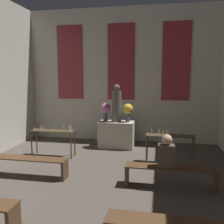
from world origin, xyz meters
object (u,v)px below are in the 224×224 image
(candle_rack_left, at_px, (53,134))
(candle_rack_right, at_px, (170,140))
(flower_vase_right, at_px, (128,110))
(pew_back_right, at_px, (170,173))
(statue, at_px, (117,105))
(altar, at_px, (116,134))
(flower_vase_left, at_px, (105,109))
(person_seated, at_px, (167,153))
(pew_back_left, at_px, (28,163))

(candle_rack_left, height_order, candle_rack_right, candle_rack_left)
(flower_vase_right, distance_m, pew_back_right, 3.23)
(statue, bearing_deg, flower_vase_right, 0.00)
(altar, xyz_separation_m, flower_vase_left, (-0.37, 0.00, 0.82))
(flower_vase_right, height_order, person_seated, flower_vase_right)
(candle_rack_right, bearing_deg, candle_rack_left, -179.96)
(flower_vase_right, bearing_deg, pew_back_right, -65.98)
(flower_vase_left, bearing_deg, altar, 0.00)
(flower_vase_left, distance_m, candle_rack_left, 1.92)
(candle_rack_left, bearing_deg, pew_back_left, -88.61)
(statue, height_order, flower_vase_right, statue)
(person_seated, bearing_deg, candle_rack_left, 154.32)
(candle_rack_right, bearing_deg, person_seated, -94.56)
(statue, xyz_separation_m, person_seated, (1.54, -2.83, -0.67))
(flower_vase_right, relative_size, person_seated, 0.87)
(pew_back_left, bearing_deg, statue, 60.02)
(candle_rack_left, xyz_separation_m, pew_back_left, (0.04, -1.54, -0.33))
(flower_vase_right, relative_size, candle_rack_right, 0.47)
(candle_rack_right, relative_size, pew_back_right, 0.67)
(statue, relative_size, pew_back_left, 0.64)
(statue, height_order, pew_back_left, statue)
(statue, distance_m, candle_rack_left, 2.24)
(altar, height_order, person_seated, person_seated)
(pew_back_left, bearing_deg, altar, 60.02)
(candle_rack_right, bearing_deg, pew_back_left, -154.87)
(altar, xyz_separation_m, pew_back_left, (-1.63, -2.83, -0.11))
(statue, relative_size, flower_vase_right, 2.04)
(statue, xyz_separation_m, flower_vase_left, (-0.37, 0.00, -0.17))
(flower_vase_left, distance_m, person_seated, 3.45)
(candle_rack_left, bearing_deg, statue, 37.56)
(flower_vase_left, bearing_deg, statue, 0.00)
(statue, bearing_deg, candle_rack_right, -37.54)
(flower_vase_left, distance_m, pew_back_right, 3.59)
(person_seated, bearing_deg, candle_rack_right, 85.44)
(flower_vase_right, relative_size, pew_back_left, 0.32)
(pew_back_right, height_order, person_seated, person_seated)
(altar, height_order, pew_back_right, altar)
(pew_back_right, bearing_deg, candle_rack_left, 154.92)
(statue, relative_size, person_seated, 1.77)
(altar, distance_m, statue, 0.99)
(flower_vase_left, distance_m, pew_back_left, 3.23)
(pew_back_right, distance_m, person_seated, 0.44)
(candle_rack_left, distance_m, person_seated, 3.57)
(flower_vase_left, bearing_deg, flower_vase_right, 0.00)
(altar, height_order, candle_rack_left, candle_rack_left)
(altar, xyz_separation_m, flower_vase_right, (0.37, 0.00, 0.82))
(altar, bearing_deg, candle_rack_right, -37.54)
(flower_vase_left, height_order, candle_rack_right, flower_vase_left)
(flower_vase_left, relative_size, pew_back_left, 0.32)
(candle_rack_right, distance_m, pew_back_right, 1.58)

